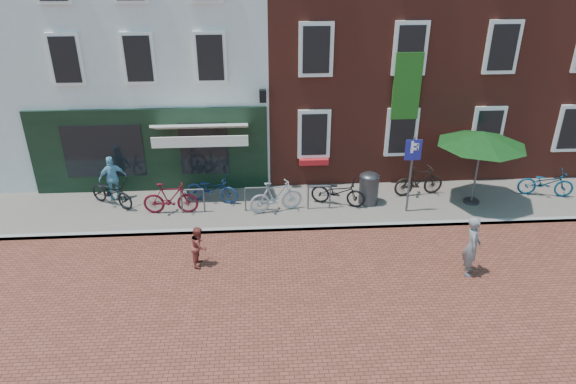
{
  "coord_description": "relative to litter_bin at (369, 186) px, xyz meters",
  "views": [
    {
      "loc": [
        -1.45,
        -13.44,
        7.97
      ],
      "look_at": [
        -0.57,
        0.07,
        1.28
      ],
      "focal_mm": 32.29,
      "sensor_mm": 36.0,
      "label": 1
    }
  ],
  "objects": [
    {
      "name": "litter_bin",
      "position": [
        0.0,
        0.0,
        0.0
      ],
      "size": [
        0.63,
        0.63,
        1.16
      ],
      "color": "#3A393C",
      "rests_on": "sidewalk"
    },
    {
      "name": "bicycle_0",
      "position": [
        -8.32,
        0.38,
        -0.13
      ],
      "size": [
        1.82,
        1.49,
        0.93
      ],
      "primitive_type": "imported",
      "rotation": [
        0.0,
        0.0,
        0.99
      ],
      "color": "black",
      "rests_on": "sidewalk"
    },
    {
      "name": "parasol",
      "position": [
        3.42,
        -0.19,
        1.73
      ],
      "size": [
        2.79,
        2.79,
        2.57
      ],
      "color": "#4C4C4F",
      "rests_on": "sidewalk"
    },
    {
      "name": "bicycle_4",
      "position": [
        -1.01,
        -0.06,
        -0.13
      ],
      "size": [
        1.88,
        1.18,
        0.93
      ],
      "primitive_type": "imported",
      "rotation": [
        0.0,
        0.0,
        1.22
      ],
      "color": "black",
      "rests_on": "sidewalk"
    },
    {
      "name": "sidewalk",
      "position": [
        -1.16,
        0.01,
        -0.65
      ],
      "size": [
        24.0,
        3.0,
        0.1
      ],
      "primitive_type": "cube",
      "color": "slate",
      "rests_on": "ground"
    },
    {
      "name": "woman",
      "position": [
        1.86,
        -3.94,
        0.13
      ],
      "size": [
        0.56,
        0.7,
        1.65
      ],
      "primitive_type": "imported",
      "rotation": [
        0.0,
        0.0,
        1.25
      ],
      "color": "slate",
      "rests_on": "ground"
    },
    {
      "name": "bicycle_1",
      "position": [
        -6.35,
        -0.28,
        -0.08
      ],
      "size": [
        1.74,
        0.54,
        1.04
      ],
      "primitive_type": "imported",
      "rotation": [
        0.0,
        0.0,
        1.54
      ],
      "color": "#5A0A16",
      "rests_on": "sidewalk"
    },
    {
      "name": "building_stucco",
      "position": [
        -7.16,
        5.51,
        3.8
      ],
      "size": [
        8.0,
        8.0,
        9.0
      ],
      "primitive_type": "cube",
      "color": "silver",
      "rests_on": "ground"
    },
    {
      "name": "building_brick_mid",
      "position": [
        -0.16,
        5.51,
        4.3
      ],
      "size": [
        6.0,
        8.0,
        10.0
      ],
      "primitive_type": "cube",
      "color": "maroon",
      "rests_on": "ground"
    },
    {
      "name": "parking_sign",
      "position": [
        1.11,
        -0.65,
        1.09
      ],
      "size": [
        0.5,
        0.08,
        2.5
      ],
      "color": "#4C4C4F",
      "rests_on": "sidewalk"
    },
    {
      "name": "ground",
      "position": [
        -2.16,
        -1.49,
        -0.7
      ],
      "size": [
        80.0,
        80.0,
        0.0
      ],
      "primitive_type": "plane",
      "color": "brown"
    },
    {
      "name": "bicycle_3",
      "position": [
        -3.04,
        -0.37,
        -0.08
      ],
      "size": [
        1.79,
        0.88,
        1.04
      ],
      "primitive_type": "imported",
      "rotation": [
        0.0,
        0.0,
        1.81
      ],
      "color": "#9A9A9C",
      "rests_on": "sidewalk"
    },
    {
      "name": "bicycle_2",
      "position": [
        -5.11,
        0.43,
        -0.13
      ],
      "size": [
        1.88,
        1.08,
        0.93
      ],
      "primitive_type": "imported",
      "rotation": [
        0.0,
        0.0,
        1.3
      ],
      "color": "navy",
      "rests_on": "sidewalk"
    },
    {
      "name": "bicycle_5",
      "position": [
        1.8,
        0.48,
        -0.08
      ],
      "size": [
        1.77,
        0.71,
        1.04
      ],
      "primitive_type": "imported",
      "rotation": [
        0.0,
        0.0,
        1.7
      ],
      "color": "black",
      "rests_on": "sidewalk"
    },
    {
      "name": "boy",
      "position": [
        -5.21,
        -3.07,
        -0.13
      ],
      "size": [
        0.49,
        0.6,
        1.14
      ],
      "primitive_type": "imported",
      "rotation": [
        0.0,
        0.0,
        1.45
      ],
      "color": "brown",
      "rests_on": "ground"
    },
    {
      "name": "building_brick_right",
      "position": [
        5.84,
        5.51,
        4.3
      ],
      "size": [
        6.0,
        8.0,
        10.0
      ],
      "primitive_type": "cube",
      "color": "maroon",
      "rests_on": "ground"
    },
    {
      "name": "bicycle_6",
      "position": [
        6.05,
        0.16,
        -0.13
      ],
      "size": [
        1.87,
        1.0,
        0.93
      ],
      "primitive_type": "imported",
      "rotation": [
        0.0,
        0.0,
        1.34
      ],
      "color": "navy",
      "rests_on": "sidewalk"
    },
    {
      "name": "cafe_person",
      "position": [
        -8.36,
        0.86,
        0.16
      ],
      "size": [
        0.96,
        0.68,
        1.51
      ],
      "primitive_type": "imported",
      "rotation": [
        0.0,
        0.0,
        3.53
      ],
      "color": "#75BBD6",
      "rests_on": "sidewalk"
    }
  ]
}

